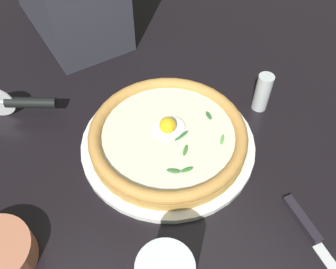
% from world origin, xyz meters
% --- Properties ---
extents(ground_plane, '(2.40, 2.40, 0.03)m').
position_xyz_m(ground_plane, '(0.00, 0.00, -0.01)').
color(ground_plane, black).
rests_on(ground_plane, ground).
extents(pizza_plate, '(0.34, 0.34, 0.01)m').
position_xyz_m(pizza_plate, '(-0.04, 0.02, 0.01)').
color(pizza_plate, white).
rests_on(pizza_plate, ground).
extents(pizza, '(0.30, 0.30, 0.05)m').
position_xyz_m(pizza, '(-0.04, 0.02, 0.03)').
color(pizza, gold).
rests_on(pizza, pizza_plate).
extents(pizza_cutter, '(0.13, 0.11, 0.08)m').
position_xyz_m(pizza_cutter, '(-0.22, 0.27, 0.04)').
color(pizza_cutter, silver).
rests_on(pizza_cutter, ground).
extents(table_knife, '(0.08, 0.23, 0.01)m').
position_xyz_m(table_knife, '(0.03, -0.28, 0.00)').
color(table_knife, silver).
rests_on(table_knife, ground).
extents(pepper_shaker, '(0.03, 0.03, 0.09)m').
position_xyz_m(pepper_shaker, '(0.18, -0.02, 0.04)').
color(pepper_shaker, silver).
rests_on(pepper_shaker, ground).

